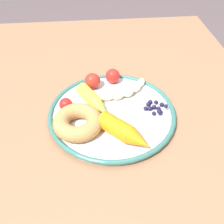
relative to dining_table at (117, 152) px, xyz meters
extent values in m
cube|color=#8E6546|center=(0.00, 0.00, 0.07)|extent=(1.25, 0.82, 0.03)
cube|color=olive|center=(0.56, -0.35, -0.30)|extent=(0.05, 0.05, 0.70)
cube|color=olive|center=(0.56, 0.35, -0.30)|extent=(0.05, 0.05, 0.70)
cylinder|color=silver|center=(0.05, 0.01, 0.09)|extent=(0.30, 0.30, 0.01)
torus|color=#346B62|center=(0.05, 0.01, 0.10)|extent=(0.31, 0.31, 0.01)
ellipsoid|color=#F7E3BE|center=(0.10, 0.02, 0.10)|extent=(0.02, 0.04, 0.02)
ellipsoid|color=#F7E3BE|center=(0.10, -0.01, 0.11)|extent=(0.03, 0.04, 0.02)
ellipsoid|color=#F7E3BE|center=(0.11, -0.04, 0.11)|extent=(0.04, 0.05, 0.03)
ellipsoid|color=#F7E3BE|center=(0.13, -0.06, 0.11)|extent=(0.04, 0.04, 0.02)
ellipsoid|color=#F7E3BE|center=(0.15, -0.08, 0.10)|extent=(0.04, 0.04, 0.02)
cylinder|color=orange|center=(-0.02, 0.01, 0.12)|extent=(0.08, 0.08, 0.04)
cone|color=orange|center=(-0.06, -0.04, 0.12)|extent=(0.07, 0.07, 0.04)
cylinder|color=yellow|center=(0.10, 0.06, 0.11)|extent=(0.08, 0.06, 0.03)
cone|color=yellow|center=(0.05, 0.03, 0.11)|extent=(0.06, 0.05, 0.03)
torus|color=#B38148|center=(0.01, 0.09, 0.11)|extent=(0.16, 0.16, 0.04)
sphere|color=#191638|center=(0.06, -0.09, 0.10)|extent=(0.01, 0.01, 0.01)
sphere|color=#191638|center=(0.05, -0.10, 0.10)|extent=(0.01, 0.01, 0.01)
sphere|color=#191638|center=(0.05, -0.11, 0.10)|extent=(0.01, 0.01, 0.01)
sphere|color=#191638|center=(0.06, -0.12, 0.10)|extent=(0.01, 0.01, 0.01)
sphere|color=#191638|center=(0.03, -0.11, 0.10)|extent=(0.01, 0.01, 0.01)
sphere|color=#191638|center=(0.05, -0.09, 0.10)|extent=(0.01, 0.01, 0.01)
sphere|color=#191638|center=(0.05, -0.08, 0.10)|extent=(0.01, 0.01, 0.01)
sphere|color=#191638|center=(0.03, -0.09, 0.10)|extent=(0.01, 0.01, 0.01)
sphere|color=#191638|center=(0.07, -0.11, 0.10)|extent=(0.01, 0.01, 0.01)
sphere|color=#191638|center=(0.07, -0.09, 0.10)|extent=(0.01, 0.01, 0.01)
sphere|color=#191638|center=(0.03, -0.10, 0.11)|extent=(0.01, 0.01, 0.01)
sphere|color=#191638|center=(0.04, -0.12, 0.11)|extent=(0.01, 0.01, 0.01)
sphere|color=red|center=(0.17, -0.01, 0.12)|extent=(0.04, 0.04, 0.04)
sphere|color=red|center=(0.16, 0.05, 0.12)|extent=(0.04, 0.04, 0.04)
sphere|color=red|center=(0.07, 0.12, 0.11)|extent=(0.03, 0.03, 0.03)
camera|label=1|loc=(-0.40, 0.05, 0.53)|focal=40.88mm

